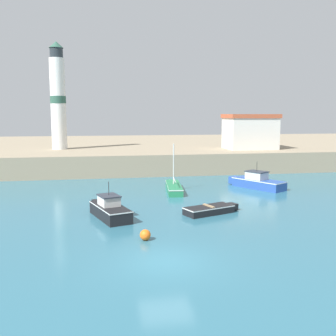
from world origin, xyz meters
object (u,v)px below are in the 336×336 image
at_px(sailboat_green_0, 174,187).
at_px(mooring_buoy, 145,235).
at_px(dinghy_black_4, 210,209).
at_px(harbor_shed_mid_row, 250,131).
at_px(motorboat_blue_2, 257,182).
at_px(motorboat_black_3, 109,209).
at_px(lighthouse, 58,98).

relative_size(sailboat_green_0, mooring_buoy, 9.77).
distance_m(dinghy_black_4, harbor_shed_mid_row, 25.33).
distance_m(motorboat_blue_2, harbor_shed_mid_row, 14.99).
bearing_deg(harbor_shed_mid_row, mooring_buoy, -121.40).
bearing_deg(mooring_buoy, dinghy_black_4, 44.58).
distance_m(dinghy_black_4, mooring_buoy, 7.19).
height_order(motorboat_black_3, mooring_buoy, motorboat_black_3).
distance_m(sailboat_green_0, harbor_shed_mid_row, 19.18).
xyz_separation_m(motorboat_black_3, dinghy_black_4, (6.94, -0.09, -0.28)).
bearing_deg(motorboat_black_3, harbor_shed_mid_row, 50.15).
distance_m(motorboat_black_3, lighthouse, 27.46).
bearing_deg(motorboat_blue_2, mooring_buoy, -131.66).
bearing_deg(harbor_shed_mid_row, lighthouse, 171.68).
bearing_deg(sailboat_green_0, dinghy_black_4, -82.86).
distance_m(sailboat_green_0, lighthouse, 22.51).
xyz_separation_m(motorboat_blue_2, lighthouse, (-19.42, 17.20, 8.28)).
height_order(motorboat_black_3, lighthouse, lighthouse).
distance_m(sailboat_green_0, motorboat_black_3, 10.09).
relative_size(motorboat_black_3, dinghy_black_4, 1.19).
height_order(motorboat_black_3, harbor_shed_mid_row, harbor_shed_mid_row).
height_order(dinghy_black_4, mooring_buoy, same).
bearing_deg(mooring_buoy, motorboat_black_3, 109.52).
relative_size(dinghy_black_4, mooring_buoy, 7.04).
height_order(motorboat_blue_2, harbor_shed_mid_row, harbor_shed_mid_row).
relative_size(motorboat_black_3, lighthouse, 0.38).
relative_size(motorboat_black_3, mooring_buoy, 8.38).
bearing_deg(sailboat_green_0, lighthouse, 123.43).
relative_size(sailboat_green_0, motorboat_black_3, 1.17).
xyz_separation_m(motorboat_black_3, lighthouse, (-5.58, 25.58, 8.29)).
xyz_separation_m(dinghy_black_4, mooring_buoy, (-5.12, -5.05, 0.01)).
xyz_separation_m(dinghy_black_4, lighthouse, (-12.52, 25.66, 8.57)).
bearing_deg(mooring_buoy, sailboat_green_0, 72.95).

